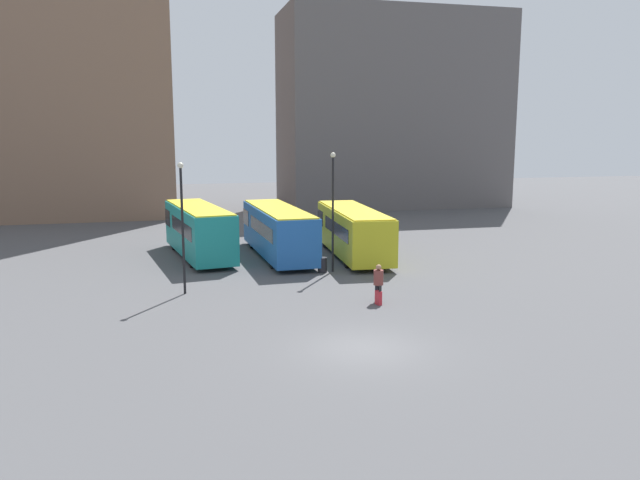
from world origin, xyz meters
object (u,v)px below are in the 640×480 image
(bus_0, at_px, (199,229))
(lamp_post_1, at_px, (333,204))
(bus_2, at_px, (353,230))
(lamp_post_0, at_px, (182,218))
(trash_bin, at_px, (322,265))
(suitcase, at_px, (378,298))
(bus_1, at_px, (278,230))
(traveler, at_px, (378,280))

(bus_0, bearing_deg, lamp_post_1, -140.56)
(bus_2, bearing_deg, bus_0, 80.93)
(lamp_post_0, bearing_deg, trash_bin, 21.45)
(suitcase, relative_size, trash_bin, 1.08)
(bus_0, distance_m, suitcase, 15.39)
(bus_1, bearing_deg, lamp_post_0, 141.59)
(trash_bin, bearing_deg, bus_0, 135.21)
(bus_0, bearing_deg, suitcase, -160.62)
(lamp_post_0, bearing_deg, traveler, -23.19)
(bus_0, xyz_separation_m, suitcase, (7.20, -13.53, -1.41))
(suitcase, bearing_deg, traveler, -28.94)
(bus_1, distance_m, trash_bin, 5.64)
(bus_0, bearing_deg, traveler, -159.19)
(bus_2, height_order, lamp_post_0, lamp_post_0)
(bus_1, xyz_separation_m, bus_2, (4.61, -1.07, -0.04))
(bus_2, relative_size, lamp_post_1, 1.63)
(lamp_post_1, bearing_deg, lamp_post_0, -159.66)
(bus_0, relative_size, trash_bin, 12.10)
(traveler, height_order, lamp_post_0, lamp_post_0)
(lamp_post_1, relative_size, trash_bin, 7.83)
(trash_bin, bearing_deg, traveler, -81.92)
(traveler, bearing_deg, bus_0, 18.65)
(suitcase, height_order, lamp_post_1, lamp_post_1)
(lamp_post_1, bearing_deg, bus_2, 59.52)
(traveler, distance_m, trash_bin, 6.77)
(bus_2, relative_size, lamp_post_0, 1.72)
(bus_2, height_order, trash_bin, bus_2)
(traveler, height_order, suitcase, traveler)
(lamp_post_1, bearing_deg, suitcase, -88.61)
(suitcase, bearing_deg, lamp_post_1, -9.40)
(bus_1, distance_m, traveler, 12.23)
(bus_0, distance_m, trash_bin, 9.13)
(lamp_post_1, bearing_deg, trash_bin, -174.65)
(bus_1, distance_m, lamp_post_0, 10.46)
(bus_0, distance_m, traveler, 14.99)
(bus_1, xyz_separation_m, trash_bin, (1.56, -5.28, -1.26))
(bus_1, distance_m, suitcase, 12.73)
(bus_1, xyz_separation_m, suitcase, (2.34, -12.44, -1.36))
(bus_0, bearing_deg, lamp_post_0, 163.94)
(bus_1, height_order, lamp_post_0, lamp_post_0)
(lamp_post_0, bearing_deg, suitcase, -26.33)
(traveler, relative_size, suitcase, 1.90)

